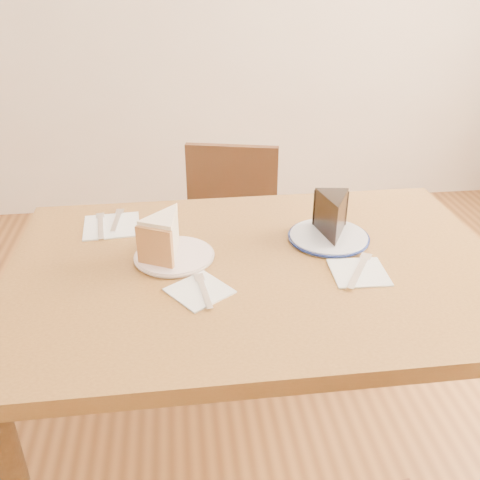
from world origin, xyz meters
name	(u,v)px	position (x,y,z in m)	size (l,w,h in m)	color
ground	(254,472)	(0.00, 0.00, 0.00)	(4.00, 4.00, 0.00)	#512E15
table	(257,297)	(0.00, 0.00, 0.65)	(1.20, 0.80, 0.75)	#533516
chair_far	(228,249)	(-0.01, 0.61, 0.45)	(0.48, 0.48, 0.81)	black
plate_cream	(174,256)	(-0.20, 0.05, 0.76)	(0.19, 0.19, 0.01)	silver
plate_navy	(329,237)	(0.20, 0.10, 0.76)	(0.20, 0.20, 0.01)	silver
carrot_cake	(167,235)	(-0.21, 0.06, 0.81)	(0.09, 0.12, 0.09)	beige
chocolate_cake	(333,219)	(0.21, 0.10, 0.81)	(0.09, 0.12, 0.10)	black
napkin_cream	(199,291)	(-0.15, -0.10, 0.75)	(0.12, 0.12, 0.00)	white
napkin_navy	(359,272)	(0.23, -0.07, 0.75)	(0.13, 0.13, 0.00)	white
napkin_spare	(112,226)	(-0.37, 0.25, 0.75)	(0.15, 0.15, 0.00)	white
fork_cream	(204,291)	(-0.14, -0.11, 0.76)	(0.01, 0.14, 0.00)	silver
knife_navy	(359,271)	(0.23, -0.07, 0.76)	(0.02, 0.17, 0.00)	silver
fork_spare	(117,220)	(-0.36, 0.27, 0.76)	(0.01, 0.14, 0.00)	silver
knife_spare	(101,226)	(-0.40, 0.24, 0.76)	(0.01, 0.16, 0.00)	silver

